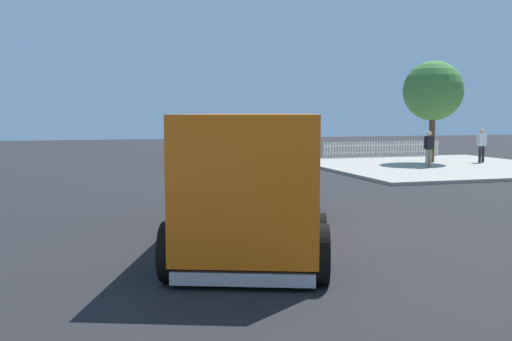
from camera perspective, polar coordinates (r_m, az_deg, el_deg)
ground_plane at (r=13.94m, az=1.96°, el=-5.98°), size 100.00×100.00×0.00m
sidewalk_corner_near at (r=31.30m, az=17.19°, el=0.37°), size 12.05×12.05×0.14m
delivery_truck at (r=13.01m, az=0.19°, el=-0.29°), size 5.37×8.88×2.77m
pedestrian_near_corner at (r=33.73m, az=21.01°, el=2.47°), size 0.51×0.32×1.78m
pedestrian_crossing at (r=29.89m, az=16.39°, el=2.23°), size 0.53×0.24×1.75m
picket_fence_run at (r=36.20m, az=12.16°, el=2.05°), size 7.66×0.05×0.95m
shade_tree_near at (r=33.03m, az=16.77°, el=7.37°), size 3.18×3.18×5.41m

